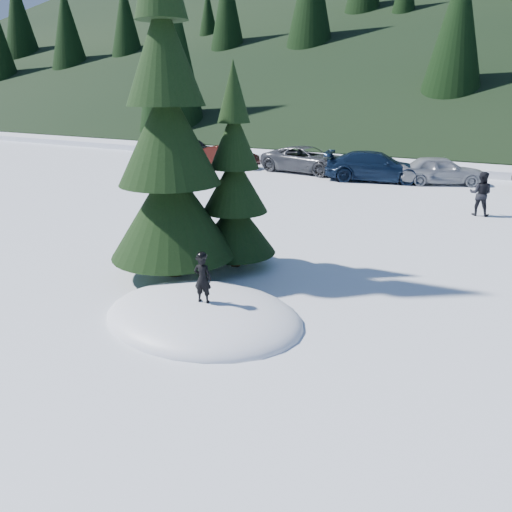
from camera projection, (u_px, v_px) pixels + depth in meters
The scene contains 12 objects.
ground at pixel (203, 318), 10.68m from camera, with size 200.00×200.00×0.00m, color white.
snow_mound at pixel (203, 318), 10.68m from camera, with size 4.48×3.52×0.96m, color white.
forest_hillside at pixel (510, 8), 50.97m from camera, with size 200.00×60.00×25.00m, color black, non-canonical shape.
spruce_tall at pixel (169, 147), 12.14m from camera, with size 3.20×3.20×8.60m.
spruce_short at pixel (235, 191), 13.20m from camera, with size 2.20×2.20×5.37m.
child_skier at pixel (203, 279), 10.16m from camera, with size 0.37×0.24×1.01m, color black.
adult_0 at pixel (481, 194), 19.13m from camera, with size 0.82×0.64×1.69m, color black.
car_0 at pixel (193, 147), 36.69m from camera, with size 1.45×3.59×1.22m, color black.
car_1 at pixel (227, 157), 31.08m from camera, with size 1.40×4.02×1.32m, color black.
car_2 at pixel (307, 160), 29.16m from camera, with size 2.47×5.36×1.49m, color #46484D.
car_3 at pixel (376, 166), 26.38m from camera, with size 2.16×5.31×1.54m, color #0D1A31.
car_4 at pixel (441, 170), 25.54m from camera, with size 1.70×4.22×1.44m, color #96999E.
Camera 1 is at (5.85, -7.82, 4.66)m, focal length 35.00 mm.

